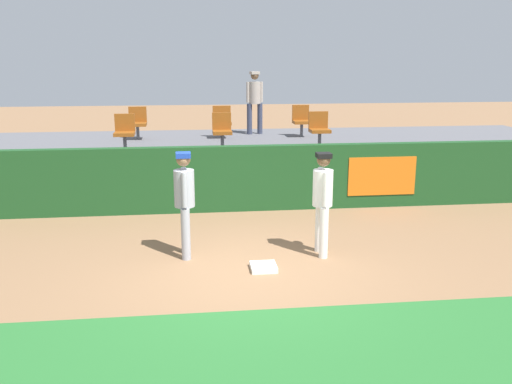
% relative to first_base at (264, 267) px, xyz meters
% --- Properties ---
extents(ground_plane, '(60.00, 60.00, 0.00)m').
position_rel_first_base_xyz_m(ground_plane, '(-0.28, -0.19, -0.04)').
color(ground_plane, '#846042').
extents(grass_foreground_strip, '(18.00, 2.80, 0.01)m').
position_rel_first_base_xyz_m(grass_foreground_strip, '(-0.28, -2.79, -0.04)').
color(grass_foreground_strip, '#26662B').
rests_on(grass_foreground_strip, ground_plane).
extents(first_base, '(0.40, 0.40, 0.08)m').
position_rel_first_base_xyz_m(first_base, '(0.00, 0.00, 0.00)').
color(first_base, white).
rests_on(first_base, ground_plane).
extents(player_fielder_home, '(0.33, 0.54, 1.72)m').
position_rel_first_base_xyz_m(player_fielder_home, '(1.05, 0.58, 0.95)').
color(player_fielder_home, white).
rests_on(player_fielder_home, ground_plane).
extents(player_runner_visitor, '(0.34, 0.49, 1.74)m').
position_rel_first_base_xyz_m(player_runner_visitor, '(-1.20, 0.75, 0.97)').
color(player_runner_visitor, '#9EA3AD').
rests_on(player_runner_visitor, ground_plane).
extents(field_wall, '(18.00, 0.26, 1.40)m').
position_rel_first_base_xyz_m(field_wall, '(-0.26, 3.44, 0.66)').
color(field_wall, '#19471E').
rests_on(field_wall, ground_plane).
extents(bleacher_platform, '(18.00, 4.80, 1.10)m').
position_rel_first_base_xyz_m(bleacher_platform, '(-0.28, 6.01, 0.51)').
color(bleacher_platform, '#59595E').
rests_on(bleacher_platform, ground_plane).
extents(seat_back_center, '(0.48, 0.44, 0.84)m').
position_rel_first_base_xyz_m(seat_back_center, '(-0.24, 6.68, 1.54)').
color(seat_back_center, '#4C4C51').
rests_on(seat_back_center, bleacher_platform).
extents(seat_back_left, '(0.46, 0.44, 0.84)m').
position_rel_first_base_xyz_m(seat_back_left, '(-2.43, 6.68, 1.54)').
color(seat_back_left, '#4C4C51').
rests_on(seat_back_left, bleacher_platform).
extents(seat_front_center, '(0.44, 0.44, 0.84)m').
position_rel_first_base_xyz_m(seat_front_center, '(-0.34, 4.88, 1.54)').
color(seat_front_center, '#4C4C51').
rests_on(seat_front_center, bleacher_platform).
extents(seat_back_right, '(0.45, 0.44, 0.84)m').
position_rel_first_base_xyz_m(seat_back_right, '(1.90, 6.68, 1.54)').
color(seat_back_right, '#4C4C51').
rests_on(seat_back_right, bleacher_platform).
extents(seat_front_left, '(0.45, 0.44, 0.84)m').
position_rel_first_base_xyz_m(seat_front_left, '(-2.57, 4.88, 1.54)').
color(seat_front_left, '#4C4C51').
rests_on(seat_front_left, bleacher_platform).
extents(seat_front_right, '(0.46, 0.44, 0.84)m').
position_rel_first_base_xyz_m(seat_front_right, '(1.97, 4.88, 1.54)').
color(seat_front_right, '#4C4C51').
rests_on(seat_front_right, bleacher_platform).
extents(spectator_hooded, '(0.47, 0.39, 1.71)m').
position_rel_first_base_xyz_m(spectator_hooded, '(0.71, 7.33, 2.06)').
color(spectator_hooded, '#33384C').
rests_on(spectator_hooded, bleacher_platform).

